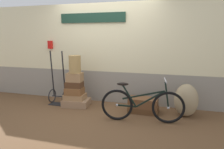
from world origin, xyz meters
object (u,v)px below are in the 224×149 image
at_px(suitcase_0, 77,102).
at_px(bicycle, 142,105).
at_px(burlap_sack, 186,100).
at_px(suitcase_2, 74,91).
at_px(wicker_basket, 75,64).
at_px(suitcase_1, 75,97).
at_px(suitcase_4, 75,77).
at_px(suitcase_3, 74,85).
at_px(luggage_trolley, 58,92).
at_px(suitcase_5, 143,110).
at_px(suitcase_6, 143,103).

xyz_separation_m(suitcase_0, bicycle, (1.60, -0.50, 0.25)).
bearing_deg(suitcase_0, burlap_sack, -5.98).
height_order(suitcase_2, wicker_basket, wicker_basket).
xyz_separation_m(suitcase_1, suitcase_4, (0.01, 0.00, 0.46)).
distance_m(suitcase_2, bicycle, 1.69).
xyz_separation_m(suitcase_3, burlap_sack, (2.43, 0.06, -0.18)).
height_order(suitcase_1, wicker_basket, wicker_basket).
bearing_deg(bicycle, luggage_trolley, 165.26).
xyz_separation_m(suitcase_5, wicker_basket, (-1.56, -0.03, 0.92)).
relative_size(burlap_sack, bicycle, 0.43).
bearing_deg(suitcase_0, suitcase_1, -165.53).
height_order(suitcase_0, burlap_sack, burlap_sack).
distance_m(suitcase_6, wicker_basket, 1.73).
bearing_deg(burlap_sack, suitcase_6, -177.67).
relative_size(suitcase_5, suitcase_6, 1.04).
relative_size(suitcase_2, burlap_sack, 0.59).
height_order(suitcase_5, wicker_basket, wicker_basket).
distance_m(suitcase_0, suitcase_5, 1.56).
height_order(suitcase_2, suitcase_5, suitcase_2).
height_order(suitcase_6, burlap_sack, burlap_sack).
distance_m(suitcase_1, suitcase_4, 0.46).
bearing_deg(burlap_sack, suitcase_2, -178.34).
distance_m(suitcase_3, suitcase_4, 0.17).
xyz_separation_m(suitcase_4, suitcase_6, (1.57, 0.01, -0.46)).
bearing_deg(suitcase_2, burlap_sack, -3.16).
xyz_separation_m(suitcase_0, suitcase_1, (-0.03, -0.01, 0.14)).
distance_m(wicker_basket, burlap_sack, 2.49).
height_order(suitcase_6, wicker_basket, wicker_basket).
relative_size(suitcase_1, suitcase_6, 0.78).
distance_m(suitcase_5, wicker_basket, 1.81).
distance_m(suitcase_4, burlap_sack, 2.45).
xyz_separation_m(suitcase_0, wicker_basket, (-0.00, -0.02, 0.90)).
height_order(suitcase_0, suitcase_1, suitcase_1).
height_order(suitcase_0, suitcase_4, suitcase_4).
bearing_deg(suitcase_1, suitcase_6, -3.89).
height_order(suitcase_0, suitcase_5, suitcase_0).
distance_m(suitcase_5, bicycle, 0.58).
xyz_separation_m(suitcase_4, suitcase_5, (1.58, 0.02, -0.62)).
distance_m(luggage_trolley, bicycle, 2.17).
height_order(suitcase_1, luggage_trolley, luggage_trolley).
bearing_deg(suitcase_3, luggage_trolley, 164.73).
distance_m(suitcase_2, wicker_basket, 0.61).
distance_m(suitcase_0, suitcase_2, 0.29).
xyz_separation_m(suitcase_1, suitcase_3, (0.00, -0.02, 0.29)).
bearing_deg(suitcase_4, suitcase_6, -5.16).
distance_m(suitcase_1, suitcase_2, 0.14).
bearing_deg(bicycle, suitcase_1, 163.32).
distance_m(suitcase_6, bicycle, 0.51).
distance_m(suitcase_0, suitcase_4, 0.60).
relative_size(suitcase_0, suitcase_2, 1.51).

